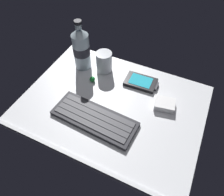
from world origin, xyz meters
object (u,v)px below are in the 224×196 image
keyboard (94,118)px  juice_cup (104,63)px  charger_block (165,104)px  trackball_mouse (92,79)px  handheld_device (141,82)px  water_bottle (81,48)px

keyboard → juice_cup: juice_cup is taller
keyboard → charger_block: charger_block is taller
trackball_mouse → keyboard: bearing=-59.2°
charger_block → juice_cup: bearing=163.8°
trackball_mouse → charger_block: bearing=-0.3°
handheld_device → keyboard: bearing=-109.8°
juice_cup → water_bottle: 10.50cm
handheld_device → juice_cup: 16.73cm
water_bottle → trackball_mouse: size_ratio=9.45×
keyboard → water_bottle: water_bottle is taller
charger_block → trackball_mouse: 29.15cm
juice_cup → trackball_mouse: bearing=-98.9°
keyboard → trackball_mouse: (-9.39, 15.77, 0.29)cm
charger_block → water_bottle: bearing=170.0°
juice_cup → charger_block: bearing=-16.2°
juice_cup → water_bottle: water_bottle is taller
juice_cup → charger_block: size_ratio=1.21×
handheld_device → charger_block: 13.60cm
juice_cup → trackball_mouse: (-1.24, -7.96, -2.81)cm
handheld_device → trackball_mouse: trackball_mouse is taller
keyboard → water_bottle: bearing=127.8°
handheld_device → charger_block: size_ratio=1.86×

